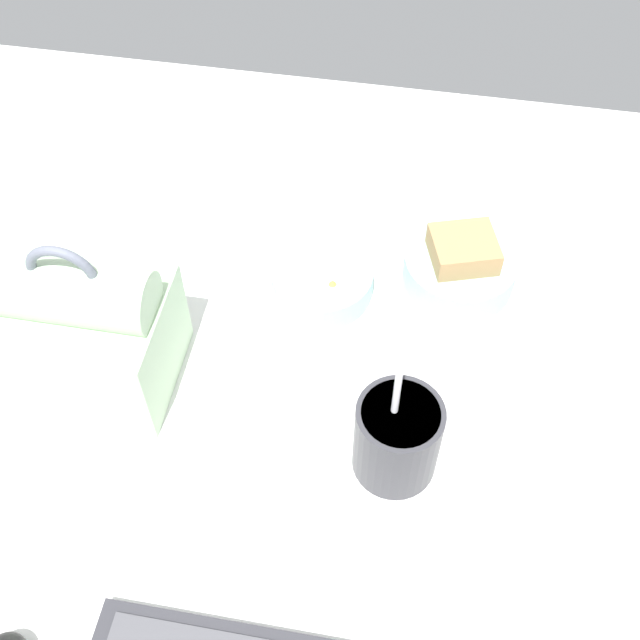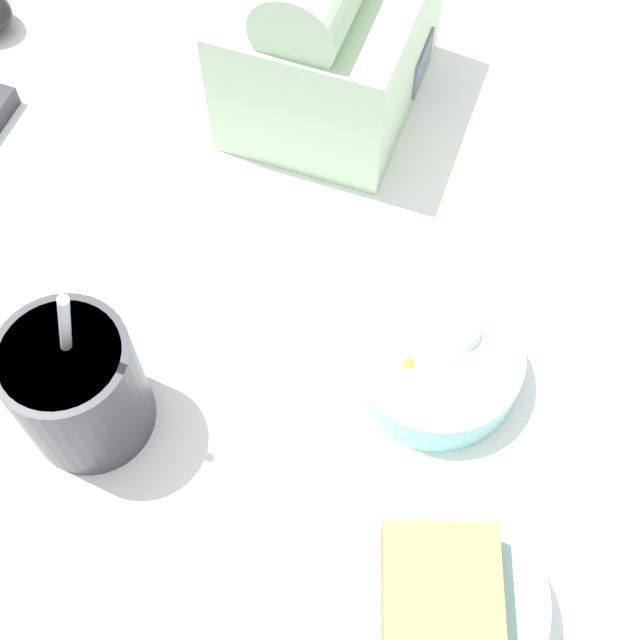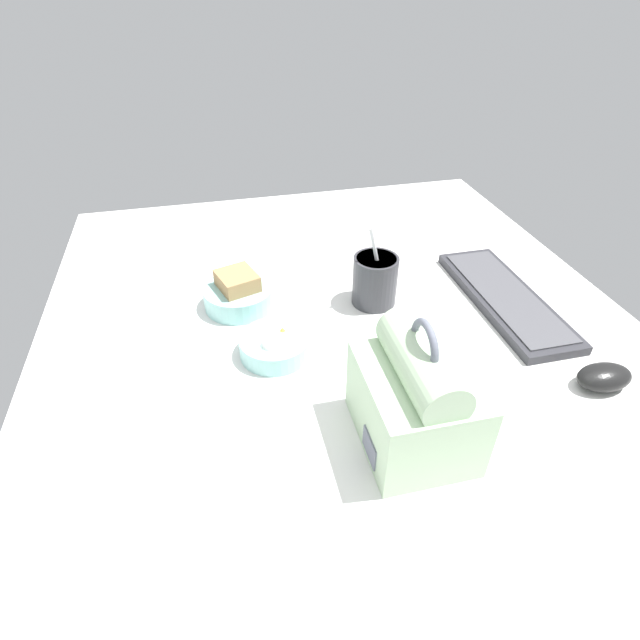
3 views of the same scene
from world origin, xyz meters
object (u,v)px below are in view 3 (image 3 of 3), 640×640
keyboard (505,298)px  lunch_bag (416,399)px  soup_cup (375,279)px  bento_bowl_snacks (275,345)px  computer_mouse (604,377)px  bento_bowl_sandwich (239,294)px

keyboard → lunch_bag: bearing=-48.2°
keyboard → soup_cup: size_ratio=2.17×
keyboard → bento_bowl_snacks: 47.04cm
bento_bowl_snacks → computer_mouse: (19.86, 49.55, -0.02)cm
lunch_bag → keyboard: bearing=131.8°
bento_bowl_sandwich → soup_cup: bearing=79.5°
keyboard → soup_cup: 26.38cm
bento_bowl_sandwich → bento_bowl_snacks: bearing=15.6°
soup_cup → computer_mouse: (31.14, 28.06, -3.28)cm
soup_cup → bento_bowl_snacks: size_ratio=1.37×
bento_bowl_sandwich → keyboard: bearing=77.8°
bento_bowl_sandwich → computer_mouse: bearing=56.4°
keyboard → lunch_bag: (27.63, -30.91, 6.67)cm
keyboard → bento_bowl_sandwich: 52.45cm
soup_cup → bento_bowl_snacks: bearing=-62.3°
keyboard → lunch_bag: 41.99cm
lunch_bag → bento_bowl_snacks: 28.21cm
lunch_bag → soup_cup: (-33.89, 5.63, -2.49)cm
lunch_bag → bento_bowl_snacks: bearing=-145.0°
bento_bowl_sandwich → computer_mouse: (35.94, 54.03, -0.79)cm
soup_cup → bento_bowl_sandwich: (-4.80, -25.97, -2.49)cm
lunch_bag → bento_bowl_snacks: lunch_bag is taller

